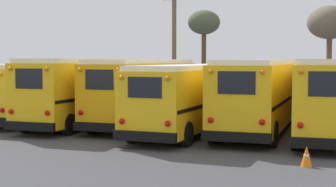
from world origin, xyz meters
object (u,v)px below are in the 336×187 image
at_px(bare_tree_1, 204,25).
at_px(school_bus_2, 144,90).
at_px(bare_tree_0, 330,24).
at_px(traffic_cone, 307,156).
at_px(school_bus_3, 193,95).
at_px(school_bus_4, 259,93).
at_px(school_bus_1, 83,89).
at_px(school_bus_0, 49,89).
at_px(school_bus_5, 326,95).
at_px(utility_pole, 174,42).

bearing_deg(bare_tree_1, school_bus_2, -84.58).
distance_m(bare_tree_0, traffic_cone, 25.72).
xyz_separation_m(school_bus_3, school_bus_4, (2.91, 0.58, 0.12)).
height_order(school_bus_1, traffic_cone, school_bus_1).
xyz_separation_m(school_bus_1, school_bus_2, (2.91, 0.98, -0.02)).
bearing_deg(school_bus_3, school_bus_1, 176.35).
bearing_deg(bare_tree_1, school_bus_3, -76.83).
xyz_separation_m(school_bus_2, school_bus_4, (5.82, -0.78, 0.01)).
bearing_deg(school_bus_2, school_bus_0, 174.47).
xyz_separation_m(school_bus_2, bare_tree_0, (8.46, 17.33, 4.24)).
distance_m(school_bus_1, bare_tree_0, 21.96).
xyz_separation_m(school_bus_2, school_bus_5, (8.73, -1.26, 0.02)).
relative_size(school_bus_4, bare_tree_1, 1.39).
height_order(bare_tree_0, traffic_cone, bare_tree_0).
bearing_deg(bare_tree_1, school_bus_0, -102.63).
bearing_deg(school_bus_0, school_bus_1, -28.01).
distance_m(school_bus_1, school_bus_4, 8.73).
relative_size(school_bus_1, bare_tree_0, 1.27).
relative_size(school_bus_3, school_bus_4, 1.06).
bearing_deg(bare_tree_1, traffic_cone, -69.04).
height_order(school_bus_0, bare_tree_0, bare_tree_0).
relative_size(school_bus_1, school_bus_2, 0.95).
relative_size(utility_pole, bare_tree_1, 1.20).
xyz_separation_m(school_bus_4, utility_pole, (-8.54, 14.10, 2.80)).
height_order(bare_tree_1, traffic_cone, bare_tree_1).
bearing_deg(school_bus_4, utility_pole, 121.19).
bearing_deg(school_bus_5, school_bus_2, 171.80).
distance_m(school_bus_0, traffic_cone, 16.48).
xyz_separation_m(utility_pole, bare_tree_0, (11.17, 4.00, 1.44)).
bearing_deg(school_bus_4, school_bus_1, -178.64).
relative_size(school_bus_5, bare_tree_0, 1.39).
bearing_deg(school_bus_3, school_bus_2, 155.01).
distance_m(utility_pole, bare_tree_0, 11.95).
distance_m(school_bus_2, bare_tree_1, 19.25).
bearing_deg(school_bus_1, utility_pole, 89.22).
distance_m(school_bus_0, utility_pole, 13.45).
relative_size(school_bus_3, bare_tree_1, 1.48).
height_order(school_bus_3, traffic_cone, school_bus_3).
xyz_separation_m(school_bus_4, bare_tree_0, (2.63, 18.11, 4.23)).
xyz_separation_m(school_bus_5, bare_tree_0, (-0.28, 18.59, 4.22)).
distance_m(school_bus_2, utility_pole, 13.88).
height_order(school_bus_1, school_bus_4, school_bus_1).
bearing_deg(traffic_cone, bare_tree_0, 89.74).
height_order(school_bus_3, bare_tree_0, bare_tree_0).
bearing_deg(traffic_cone, school_bus_2, 137.11).
xyz_separation_m(school_bus_0, utility_pole, (3.11, 12.76, 2.91)).
distance_m(school_bus_4, school_bus_5, 2.95).
distance_m(utility_pole, bare_tree_1, 5.65).
height_order(school_bus_5, bare_tree_1, bare_tree_1).
relative_size(school_bus_0, bare_tree_0, 1.42).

